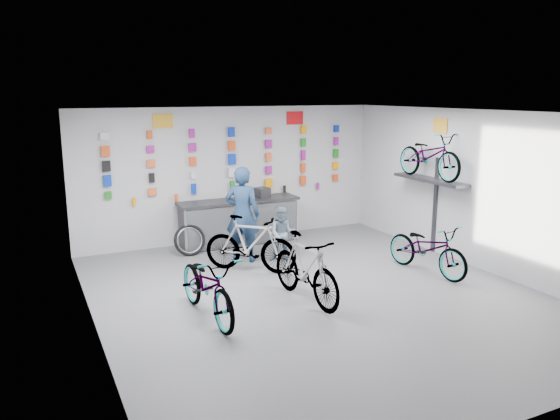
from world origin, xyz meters
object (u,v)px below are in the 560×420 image
clerk (242,214)px  counter (239,222)px  customer (283,234)px  bike_center (306,268)px  bike_right (427,248)px  bike_left (207,286)px  bike_service (250,244)px

clerk → counter: bearing=-70.1°
customer → bike_center: bearing=-81.7°
counter → customer: bearing=-78.5°
bike_right → clerk: bearing=133.1°
counter → bike_right: 4.16m
counter → bike_right: (2.41, -3.40, -0.01)m
clerk → bike_left: bearing=95.8°
bike_center → bike_service: size_ratio=1.03×
bike_left → bike_center: bearing=-5.0°
bike_right → clerk: size_ratio=0.95×
clerk → customer: size_ratio=1.73×
bike_left → bike_center: bike_center is taller
customer → bike_left: bearing=-112.8°
bike_left → bike_service: bike_service is taller
bike_center → bike_right: (2.71, 0.27, -0.07)m
bike_left → bike_right: bearing=-0.6°
bike_center → customer: (0.62, 2.11, -0.00)m
bike_service → customer: bearing=-25.9°
bike_right → clerk: clerk is taller
bike_service → bike_right: bearing=-75.0°
counter → bike_service: bike_service is taller
bike_service → customer: 0.91m
bike_left → customer: 3.05m
bike_right → counter: bearing=116.4°
counter → bike_center: 3.68m
bike_center → bike_right: 2.72m
clerk → bike_service: bearing=117.8°
clerk → customer: bearing=-167.6°
counter → clerk: size_ratio=1.41×
bike_left → customer: customer is taller
counter → clerk: 1.36m
bike_center → bike_right: bike_center is taller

